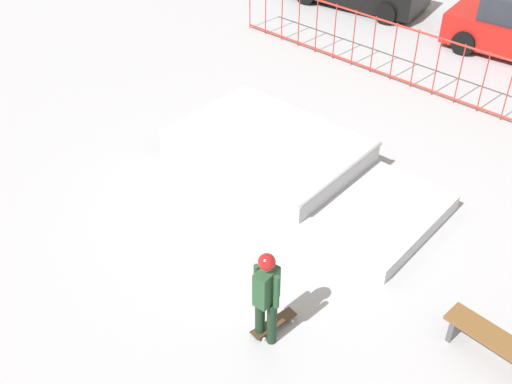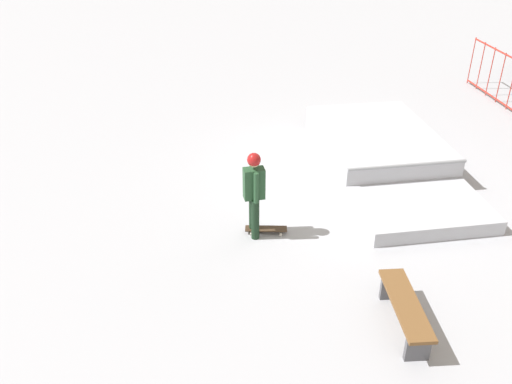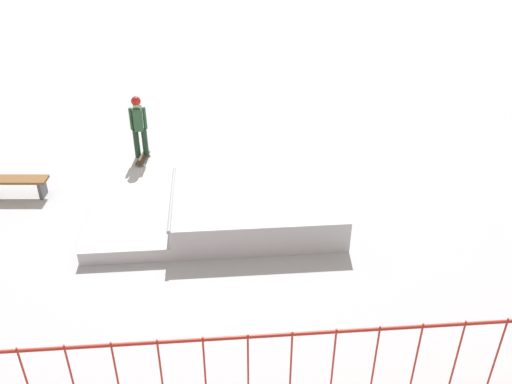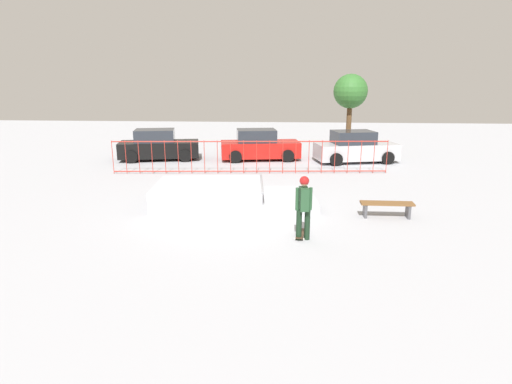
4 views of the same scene
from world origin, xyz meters
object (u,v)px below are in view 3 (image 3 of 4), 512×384
Objects in this scene: skate_ramp at (234,210)px; skater at (138,122)px; skateboard at (143,158)px; park_bench at (14,183)px.

skater is (2.61, -3.21, 0.69)m from skate_ramp.
skate_ramp is 3.93m from skateboard.
skater is at bearing -141.82° from park_bench.
skater reaches higher than skateboard.
skater is 1.08× the size of park_bench.
park_bench is (5.24, -1.14, 0.04)m from skate_ramp.
skateboard is at bearing -173.79° from skater.
park_bench is at bearing 120.33° from skater.
skateboard is at bearing -54.08° from skate_ramp.
skate_ramp reaches higher than skateboard.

